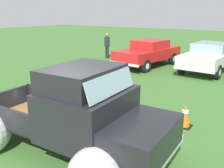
{
  "coord_description": "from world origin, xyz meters",
  "views": [
    {
      "loc": [
        3.68,
        -3.56,
        2.93
      ],
      "look_at": [
        0.0,
        1.82,
        1.07
      ],
      "focal_mm": 40.78,
      "sensor_mm": 36.0,
      "label": 1
    }
  ],
  "objects_px": {
    "show_car_0": "(148,52)",
    "lane_cone_1": "(67,89)",
    "show_car_1": "(210,56)",
    "spectator_0": "(107,44)",
    "lane_cone_0": "(185,116)",
    "vintage_pickup_truck": "(78,121)"
  },
  "relations": [
    {
      "from": "show_car_0",
      "to": "lane_cone_1",
      "type": "bearing_deg",
      "value": 7.82
    },
    {
      "from": "spectator_0",
      "to": "lane_cone_0",
      "type": "xyz_separation_m",
      "value": [
        7.67,
        -7.25,
        -0.6
      ]
    },
    {
      "from": "vintage_pickup_truck",
      "to": "lane_cone_1",
      "type": "height_order",
      "value": "vintage_pickup_truck"
    },
    {
      "from": "vintage_pickup_truck",
      "to": "lane_cone_1",
      "type": "relative_size",
      "value": 7.46
    },
    {
      "from": "show_car_0",
      "to": "show_car_1",
      "type": "relative_size",
      "value": 1.01
    },
    {
      "from": "show_car_1",
      "to": "lane_cone_1",
      "type": "relative_size",
      "value": 6.99
    },
    {
      "from": "spectator_0",
      "to": "lane_cone_1",
      "type": "bearing_deg",
      "value": -125.05
    },
    {
      "from": "lane_cone_0",
      "to": "lane_cone_1",
      "type": "relative_size",
      "value": 1.0
    },
    {
      "from": "vintage_pickup_truck",
      "to": "lane_cone_0",
      "type": "distance_m",
      "value": 2.97
    },
    {
      "from": "lane_cone_1",
      "to": "show_car_1",
      "type": "bearing_deg",
      "value": 66.71
    },
    {
      "from": "lane_cone_1",
      "to": "lane_cone_0",
      "type": "bearing_deg",
      "value": 0.24
    },
    {
      "from": "show_car_1",
      "to": "lane_cone_1",
      "type": "xyz_separation_m",
      "value": [
        -3.05,
        -7.08,
        -0.47
      ]
    },
    {
      "from": "show_car_0",
      "to": "lane_cone_0",
      "type": "bearing_deg",
      "value": 40.85
    },
    {
      "from": "spectator_0",
      "to": "lane_cone_1",
      "type": "xyz_separation_m",
      "value": [
        3.44,
        -7.27,
        -0.6
      ]
    },
    {
      "from": "lane_cone_0",
      "to": "lane_cone_1",
      "type": "xyz_separation_m",
      "value": [
        -4.24,
        -0.02,
        0.0
      ]
    },
    {
      "from": "spectator_0",
      "to": "show_car_0",
      "type": "bearing_deg",
      "value": -73.47
    },
    {
      "from": "show_car_0",
      "to": "show_car_1",
      "type": "xyz_separation_m",
      "value": [
        3.12,
        0.59,
        0.0
      ]
    },
    {
      "from": "show_car_0",
      "to": "lane_cone_1",
      "type": "height_order",
      "value": "show_car_0"
    },
    {
      "from": "show_car_0",
      "to": "spectator_0",
      "type": "xyz_separation_m",
      "value": [
        -3.37,
        0.79,
        0.13
      ]
    },
    {
      "from": "show_car_1",
      "to": "spectator_0",
      "type": "xyz_separation_m",
      "value": [
        -6.48,
        0.19,
        0.13
      ]
    },
    {
      "from": "spectator_0",
      "to": "vintage_pickup_truck",
      "type": "bearing_deg",
      "value": -117.78
    },
    {
      "from": "lane_cone_0",
      "to": "show_car_1",
      "type": "bearing_deg",
      "value": 99.54
    }
  ]
}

